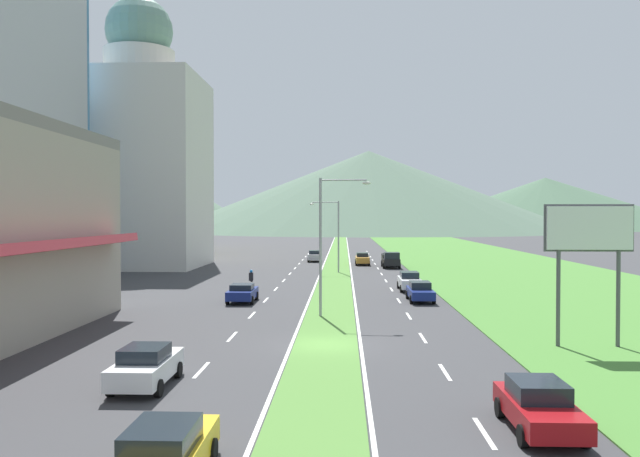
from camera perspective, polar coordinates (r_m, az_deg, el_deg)
ground_plane at (r=32.39m, az=0.53°, el=-10.43°), size 600.00×600.00×0.00m
grass_median at (r=91.95m, az=1.58°, el=-2.86°), size 3.20×240.00×0.06m
grass_verge_right at (r=94.03m, az=14.25°, el=-2.81°), size 24.00×240.00×0.06m
lane_dash_left_1 at (r=21.04m, az=-15.18°, el=-16.90°), size 0.16×2.80×0.01m
lane_dash_left_2 at (r=27.90m, az=-10.57°, el=-12.34°), size 0.16×2.80×0.01m
lane_dash_left_3 at (r=34.97m, az=-7.87°, el=-9.57°), size 0.16×2.80×0.01m
lane_dash_left_4 at (r=42.14m, az=-6.12°, el=-7.72°), size 0.16×2.80×0.01m
lane_dash_left_5 at (r=49.38m, az=-4.88°, el=-6.40°), size 0.16×2.80×0.01m
lane_dash_left_6 at (r=56.65m, az=-3.97°, el=-5.42°), size 0.16×2.80×0.01m
lane_dash_left_7 at (r=63.94m, az=-3.26°, el=-4.66°), size 0.16×2.80×0.01m
lane_dash_left_8 at (r=71.25m, az=-2.70°, el=-4.06°), size 0.16×2.80×0.01m
lane_dash_left_9 at (r=78.57m, az=-2.25°, el=-3.57°), size 0.16×2.80×0.01m
lane_dash_left_10 at (r=85.90m, az=-1.87°, el=-3.16°), size 0.16×2.80×0.01m
lane_dash_left_11 at (r=93.24m, az=-1.56°, el=-2.82°), size 0.16×2.80×0.01m
lane_dash_left_12 at (r=100.58m, az=-1.29°, el=-2.53°), size 0.16×2.80×0.01m
lane_dash_left_13 at (r=107.93m, az=-1.05°, el=-2.27°), size 0.16×2.80×0.01m
lane_dash_left_14 at (r=115.28m, az=-0.85°, el=-2.05°), size 0.16×2.80×0.01m
lane_dash_right_1 at (r=20.60m, az=14.49°, el=-17.29°), size 0.16×2.80×0.01m
lane_dash_right_2 at (r=27.57m, az=11.13°, el=-12.51°), size 0.16×2.80×0.01m
lane_dash_right_3 at (r=34.71m, az=9.20°, el=-9.65°), size 0.16×2.80×0.01m
lane_dash_right_4 at (r=41.93m, az=7.95°, el=-7.77°), size 0.16×2.80×0.01m
lane_dash_right_5 at (r=49.19m, az=7.07°, el=-6.44°), size 0.16×2.80×0.01m
lane_dash_right_6 at (r=56.49m, az=6.42°, el=-5.45°), size 0.16×2.80×0.01m
lane_dash_right_7 at (r=63.80m, az=5.93°, el=-4.68°), size 0.16×2.80×0.01m
lane_dash_right_8 at (r=71.12m, az=5.53°, el=-4.08°), size 0.16×2.80×0.01m
lane_dash_right_9 at (r=78.46m, az=5.21°, el=-3.58°), size 0.16×2.80×0.01m
lane_dash_right_10 at (r=85.80m, az=4.95°, el=-3.17°), size 0.16×2.80×0.01m
lane_dash_right_11 at (r=93.14m, az=4.73°, el=-2.83°), size 0.16×2.80×0.01m
lane_dash_right_12 at (r=100.49m, az=4.53°, el=-2.53°), size 0.16×2.80×0.01m
lane_dash_right_13 at (r=107.84m, az=4.37°, el=-2.28°), size 0.16×2.80×0.01m
lane_dash_right_14 at (r=115.20m, az=4.23°, el=-2.06°), size 0.16×2.80×0.01m
edge_line_median_left at (r=91.98m, az=0.48°, el=-2.88°), size 0.16×240.00×0.01m
edge_line_median_right at (r=91.95m, az=2.67°, el=-2.88°), size 0.16×240.00×0.01m
domed_building at (r=84.47m, az=-15.82°, el=6.29°), size 15.66×15.66×34.09m
midrise_colored at (r=113.02m, az=-15.70°, el=3.87°), size 15.95×15.95×23.78m
hill_far_left at (r=324.67m, az=-17.61°, el=3.69°), size 132.76×132.76×42.04m
hill_far_center at (r=273.45m, az=4.37°, el=3.39°), size 173.20×173.20×34.09m
hill_far_right at (r=342.05m, az=19.51°, el=2.17°), size 148.29×148.29×25.58m
street_lamp_near at (r=40.69m, az=0.59°, el=-0.69°), size 3.31×0.42×8.92m
street_lamp_mid at (r=72.06m, az=1.33°, el=-0.18°), size 3.38×0.40×8.15m
billboard_roadside at (r=33.89m, az=22.95°, el=-0.82°), size 4.36×0.28×7.07m
car_0 at (r=16.63m, az=-13.83°, el=-19.07°), size 1.91×4.78×1.54m
car_1 at (r=89.65m, az=-0.49°, el=-2.47°), size 1.86×4.35×1.59m
car_2 at (r=21.00m, az=19.01°, el=-14.81°), size 1.93×4.28×1.51m
car_3 at (r=25.59m, az=-15.32°, el=-11.78°), size 1.96×4.39×1.58m
car_4 at (r=55.93m, az=8.02°, el=-4.69°), size 1.89×4.79×1.61m
car_5 at (r=48.27m, az=-6.96°, el=-5.72°), size 2.00×4.21×1.38m
car_6 at (r=84.13m, az=3.82°, el=-2.72°), size 1.90×4.64×1.57m
car_7 at (r=49.07m, az=8.96°, el=-5.58°), size 1.88×4.62×1.48m
pickup_truck_0 at (r=79.62m, az=6.36°, el=-2.81°), size 2.18×5.40×2.00m
motorcycle_rider at (r=55.74m, az=-6.18°, el=-4.77°), size 0.36×2.00×1.80m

